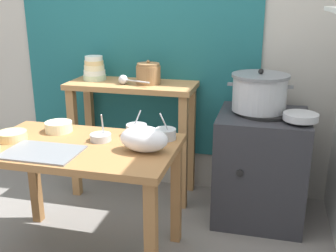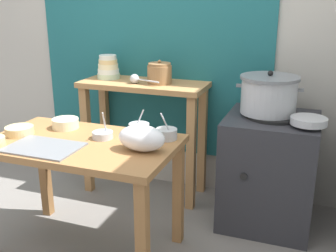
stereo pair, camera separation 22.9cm
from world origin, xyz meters
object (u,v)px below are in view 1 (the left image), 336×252
Objects in this scene: ladle at (124,80)px; prep_bowl_0 at (12,135)px; prep_table at (81,162)px; prep_bowl_4 at (165,133)px; back_shelf_table at (132,111)px; prep_bowl_1 at (59,126)px; prep_bowl_5 at (101,137)px; stove_block at (260,166)px; clay_pot at (148,74)px; bowl_stack_enamel at (94,69)px; plastic_bag at (144,139)px; wide_pan at (301,117)px; prep_bowl_3 at (137,130)px; steamer_pot at (260,92)px; serving_tray at (42,152)px.

ladle is 1.51× the size of prep_bowl_0.
prep_table is 0.52m from prep_bowl_4.
prep_table is at bearing -91.22° from back_shelf_table.
prep_bowl_5 reaches higher than prep_bowl_1.
stove_block is (0.98, -0.13, -0.30)m from back_shelf_table.
prep_bowl_4 is (0.45, 0.21, 0.14)m from prep_table.
bowl_stack_enamel reaches higher than clay_pot.
prep_bowl_1 is (-0.24, -0.69, 0.07)m from back_shelf_table.
prep_bowl_5 is (-0.06, -0.78, -0.23)m from clay_pot.
plastic_bag is at bearing -19.08° from prep_bowl_5.
stove_block is at bearing -7.56° from back_shelf_table.
prep_bowl_1 is 0.97× the size of prep_bowl_5.
back_shelf_table is 5.22× the size of bowl_stack_enamel.
prep_bowl_1 is at bearing -155.48° from stove_block.
plastic_bag reaches higher than prep_table.
prep_bowl_5 is at bearing -84.54° from back_shelf_table.
bowl_stack_enamel is at bearing 175.42° from clay_pot.
ladle reaches higher than prep_bowl_0.
prep_table is 4.34× the size of ladle.
stove_block is at bearing 36.47° from prep_table.
prep_bowl_1 is (-0.22, 0.18, 0.14)m from prep_table.
back_shelf_table is 1.24m from wide_pan.
prep_bowl_3 reaches higher than wide_pan.
steamer_pot is 1.26m from bowl_stack_enamel.
stove_block is 1.17m from prep_bowl_5.
prep_bowl_0 is 1.01× the size of prep_bowl_1.
prep_bowl_5 is at bearing 48.72° from serving_tray.
ladle is at bearing 82.91° from serving_tray.
plastic_bag reaches higher than wide_pan.
plastic_bag is at bearing 0.93° from prep_bowl_0.
wide_pan is (1.07, -0.28, -0.17)m from clay_pot.
bowl_stack_enamel reaches higher than prep_bowl_0.
prep_bowl_5 reaches higher than plastic_bag.
prep_bowl_3 is at bearing -159.06° from wide_pan.
prep_bowl_4 reaches higher than stove_block.
ladle is at bearing 177.63° from steamer_pot.
plastic_bag is at bearing 16.66° from serving_tray.
bowl_stack_enamel is at bearing 159.40° from ladle.
stove_block is at bearing 44.02° from prep_bowl_4.
stove_block is at bearing 24.52° from prep_bowl_1.
clay_pot is 0.83× the size of wide_pan.
steamer_pot is (0.96, 0.76, 0.30)m from prep_table.
prep_bowl_4 is at bearing -51.94° from ladle.
plastic_bag is at bearing -63.67° from ladle.
plastic_bag is 1.57× the size of prep_bowl_0.
stove_block is 1.39m from prep_bowl_1.
wide_pan reaches higher than prep_table.
prep_bowl_1 is (-0.09, 0.35, 0.03)m from serving_tray.
steamer_pot is 1.32m from prep_bowl_1.
serving_tray is 2.41× the size of prep_bowl_1.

